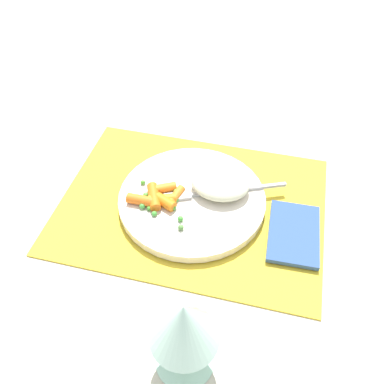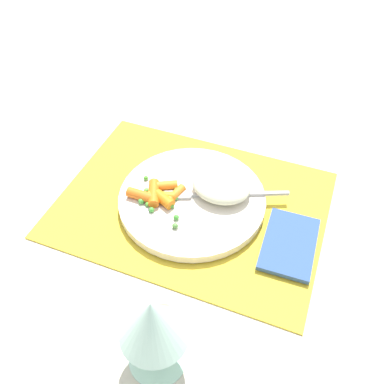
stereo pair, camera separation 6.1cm
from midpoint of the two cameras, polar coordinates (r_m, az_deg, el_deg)
name	(u,v)px [view 1 (the left image)]	position (r m, az deg, el deg)	size (l,w,h in m)	color
ground_plane	(192,205)	(0.70, -2.47, -1.87)	(2.40, 2.40, 0.00)	beige
placemat	(192,203)	(0.70, -2.48, -1.70)	(0.44, 0.33, 0.01)	gold
plate	(192,199)	(0.69, -2.51, -1.12)	(0.25, 0.25, 0.02)	silver
rice_mound	(220,183)	(0.69, 1.40, 1.19)	(0.10, 0.08, 0.03)	beige
carrot_portion	(159,198)	(0.68, -7.17, -0.90)	(0.09, 0.06, 0.02)	orange
pea_scatter	(162,204)	(0.67, -6.76, -1.83)	(0.09, 0.09, 0.01)	green
fork	(213,192)	(0.69, 0.45, -0.18)	(0.20, 0.09, 0.01)	#B8B8B8
wine_glass	(184,325)	(0.48, -4.98, -17.99)	(0.08, 0.08, 0.14)	#B2E0CC
napkin	(294,233)	(0.67, 11.31, -5.70)	(0.08, 0.12, 0.01)	#33518C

